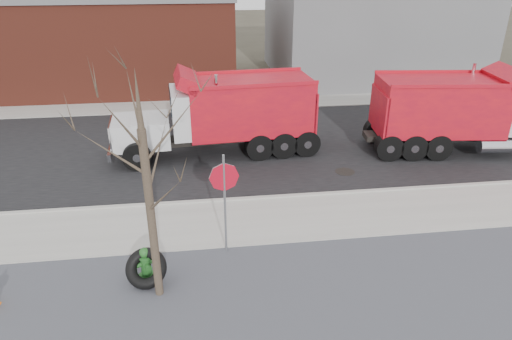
{
  "coord_description": "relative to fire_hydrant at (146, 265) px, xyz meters",
  "views": [
    {
      "loc": [
        -2.08,
        -11.07,
        6.98
      ],
      "look_at": [
        -0.53,
        0.82,
        1.4
      ],
      "focal_mm": 32.0,
      "sensor_mm": 36.0,
      "label": 1
    }
  ],
  "objects": [
    {
      "name": "ground",
      "position": [
        3.53,
        1.97,
        -0.39
      ],
      "size": [
        120.0,
        120.0,
        0.0
      ],
      "primitive_type": "plane",
      "color": "#383328",
      "rests_on": "ground"
    },
    {
      "name": "gravel_verge",
      "position": [
        3.53,
        -1.53,
        -0.38
      ],
      "size": [
        60.0,
        5.0,
        0.03
      ],
      "primitive_type": "cube",
      "color": "slate",
      "rests_on": "ground"
    },
    {
      "name": "sidewalk",
      "position": [
        3.53,
        2.22,
        -0.36
      ],
      "size": [
        60.0,
        2.5,
        0.06
      ],
      "primitive_type": "cube",
      "color": "#9E9B93",
      "rests_on": "ground"
    },
    {
      "name": "curb",
      "position": [
        3.53,
        3.52,
        -0.34
      ],
      "size": [
        60.0,
        0.15,
        0.11
      ],
      "primitive_type": "cube",
      "color": "#9E9B93",
      "rests_on": "ground"
    },
    {
      "name": "road",
      "position": [
        3.53,
        8.27,
        -0.38
      ],
      "size": [
        60.0,
        9.4,
        0.02
      ],
      "primitive_type": "cube",
      "color": "black",
      "rests_on": "ground"
    },
    {
      "name": "far_sidewalk",
      "position": [
        3.53,
        13.97,
        -0.36
      ],
      "size": [
        60.0,
        2.0,
        0.06
      ],
      "primitive_type": "cube",
      "color": "#9E9B93",
      "rests_on": "ground"
    },
    {
      "name": "building_grey",
      "position": [
        12.53,
        19.97,
        3.61
      ],
      "size": [
        12.0,
        10.0,
        8.0
      ],
      "color": "slate",
      "rests_on": "ground"
    },
    {
      "name": "building_brick",
      "position": [
        -6.47,
        18.97,
        2.26
      ],
      "size": [
        20.2,
        8.2,
        5.3
      ],
      "color": "maroon",
      "rests_on": "ground"
    },
    {
      "name": "bare_tree",
      "position": [
        0.33,
        -0.63,
        2.9
      ],
      "size": [
        3.2,
        3.2,
        5.2
      ],
      "color": "#382D23",
      "rests_on": "ground"
    },
    {
      "name": "fire_hydrant",
      "position": [
        0.0,
        0.0,
        0.0
      ],
      "size": [
        0.48,
        0.48,
        0.86
      ],
      "rotation": [
        0.0,
        0.0,
        0.41
      ],
      "color": "#296B2D",
      "rests_on": "ground"
    },
    {
      "name": "truck_tire",
      "position": [
        0.03,
        -0.2,
        0.04
      ],
      "size": [
        1.12,
        1.03,
        0.9
      ],
      "color": "black",
      "rests_on": "ground"
    },
    {
      "name": "stop_sign",
      "position": [
        1.96,
        0.87,
        1.48
      ],
      "size": [
        0.74,
        0.13,
        2.74
      ],
      "rotation": [
        0.0,
        0.0,
        -0.26
      ],
      "color": "gray",
      "rests_on": "ground"
    },
    {
      "name": "dump_truck_red_a",
      "position": [
        11.57,
        6.59,
        1.27
      ],
      "size": [
        8.16,
        3.02,
        3.27
      ],
      "rotation": [
        0.0,
        0.0,
        -0.11
      ],
      "color": "black",
      "rests_on": "ground"
    },
    {
      "name": "dump_truck_red_b",
      "position": [
        2.42,
        7.54,
        1.29
      ],
      "size": [
        7.85,
        2.79,
        3.29
      ],
      "rotation": [
        0.0,
        0.0,
        3.22
      ],
      "color": "black",
      "rests_on": "ground"
    }
  ]
}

